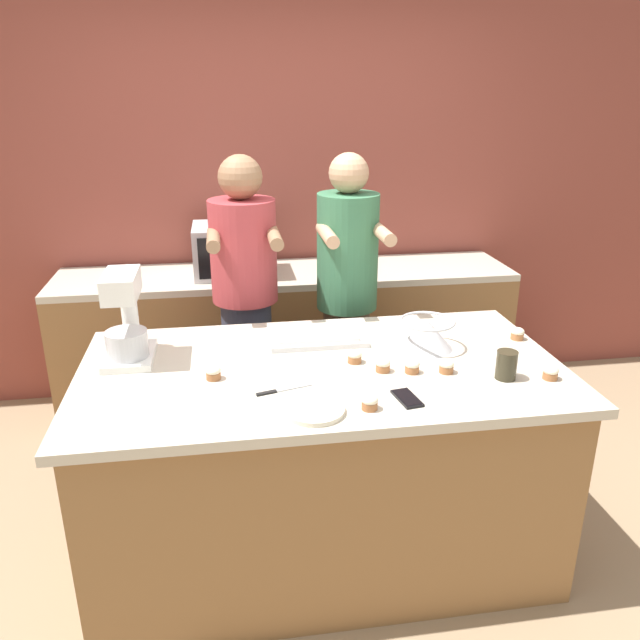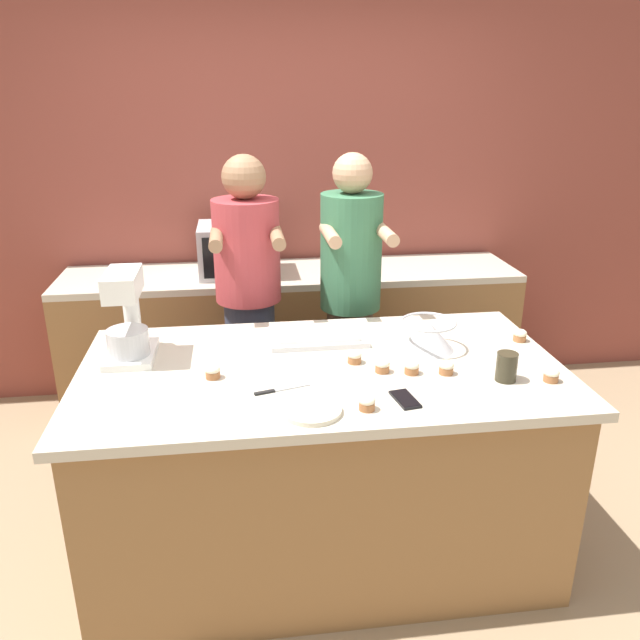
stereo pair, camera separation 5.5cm
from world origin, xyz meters
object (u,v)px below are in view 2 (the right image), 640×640
at_px(baking_tray, 318,336).
at_px(knife, 279,390).
at_px(person_left, 249,308).
at_px(cupcake_0, 412,367).
at_px(small_plate, 312,410).
at_px(cupcake_6, 446,367).
at_px(drinking_glass, 507,367).
at_px(cupcake_7, 551,375).
at_px(stand_mixer, 127,321).
at_px(cell_phone, 405,399).
at_px(cupcake_4, 355,357).
at_px(cupcake_3, 213,372).
at_px(cupcake_5, 382,366).
at_px(person_right, 350,303).
at_px(cupcake_1, 367,403).
at_px(mixing_bowl, 428,334).
at_px(cupcake_2, 520,335).
at_px(microwave_oven, 236,249).

distance_m(baking_tray, knife, 0.53).
relative_size(person_left, cupcake_0, 27.97).
bearing_deg(small_plate, cupcake_6, 23.23).
xyz_separation_m(drinking_glass, knife, (-0.88, 0.03, -0.05)).
bearing_deg(person_left, cupcake_7, -43.50).
relative_size(stand_mixer, cell_phone, 2.47).
bearing_deg(cupcake_7, cupcake_4, 159.47).
relative_size(cupcake_6, cupcake_7, 1.00).
height_order(stand_mixer, cupcake_0, stand_mixer).
height_order(cupcake_3, cupcake_5, same).
distance_m(person_right, cupcake_5, 0.91).
bearing_deg(cupcake_7, cupcake_3, 171.14).
height_order(small_plate, cupcake_1, cupcake_1).
height_order(mixing_bowl, cupcake_2, mixing_bowl).
xyz_separation_m(knife, cupcake_1, (0.30, -0.19, 0.02)).
relative_size(person_right, cupcake_6, 27.98).
relative_size(microwave_oven, drinking_glass, 3.90).
height_order(microwave_oven, cupcake_6, microwave_oven).
xyz_separation_m(baking_tray, microwave_oven, (-0.35, 1.12, 0.14)).
height_order(stand_mixer, cupcake_4, stand_mixer).
bearing_deg(drinking_glass, cupcake_6, 157.61).
bearing_deg(cupcake_4, person_right, 80.98).
xyz_separation_m(knife, cupcake_5, (0.42, 0.11, 0.02)).
bearing_deg(cupcake_7, cupcake_6, 162.65).
xyz_separation_m(person_right, cupcake_6, (0.21, -0.96, 0.05)).
bearing_deg(cupcake_5, cupcake_2, 19.07).
bearing_deg(drinking_glass, microwave_oven, 122.10).
bearing_deg(cupcake_7, cupcake_1, -170.28).
bearing_deg(person_right, small_plate, -106.41).
bearing_deg(cupcake_6, person_left, 128.21).
distance_m(person_left, microwave_oven, 0.61).
bearing_deg(cupcake_2, stand_mixer, 178.58).
distance_m(cupcake_3, cupcake_6, 0.92).
xyz_separation_m(stand_mixer, cupcake_7, (1.65, -0.45, -0.14)).
xyz_separation_m(mixing_bowl, baking_tray, (-0.46, 0.17, -0.05)).
relative_size(stand_mixer, cupcake_2, 6.33).
relative_size(cupcake_3, cupcake_6, 1.00).
height_order(stand_mixer, drinking_glass, stand_mixer).
relative_size(microwave_oven, knife, 2.06).
height_order(cell_phone, cupcake_4, cupcake_4).
distance_m(cupcake_6, cupcake_7, 0.40).
relative_size(cell_phone, cupcake_1, 2.56).
bearing_deg(baking_tray, cupcake_2, -8.57).
height_order(cupcake_3, cupcake_4, same).
xyz_separation_m(baking_tray, cupcake_4, (0.12, -0.27, 0.01)).
bearing_deg(cupcake_0, cupcake_5, 165.16).
relative_size(mixing_bowl, cupcake_0, 4.03).
relative_size(knife, cupcake_1, 3.61).
height_order(baking_tray, cupcake_0, cupcake_0).
bearing_deg(cupcake_1, person_left, 107.60).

